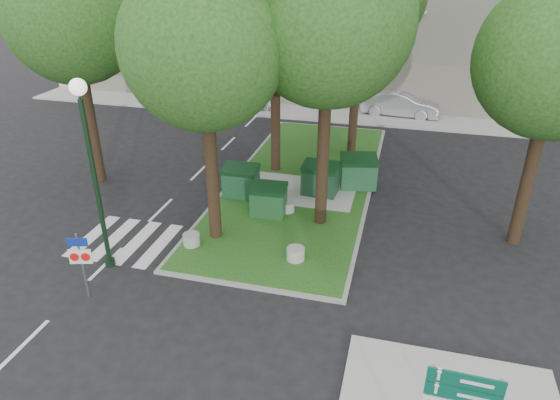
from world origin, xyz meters
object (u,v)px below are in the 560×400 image
(dumpster_c, at_px, (320,179))
(street_lamp, at_px, (91,156))
(dumpster_a, at_px, (241,181))
(litter_bin, at_px, (363,178))
(bollard_mid, at_px, (287,206))
(tree_median_near_right, at_px, (332,3))
(dumpster_d, at_px, (358,172))
(tree_median_near_left, at_px, (206,30))
(tree_street_left, at_px, (73,2))
(bollard_left, at_px, (192,239))
(dumpster_b, at_px, (269,200))
(bollard_right, at_px, (296,254))
(tree_median_mid, at_px, (277,17))
(car_silver, at_px, (400,104))
(traffic_sign_pole, at_px, (81,257))
(car_white, at_px, (248,98))

(dumpster_c, xyz_separation_m, street_lamp, (-5.83, -6.96, 3.15))
(dumpster_a, xyz_separation_m, litter_bin, (4.89, 2.32, -0.31))
(dumpster_c, distance_m, bollard_mid, 2.20)
(tree_median_near_right, bearing_deg, dumpster_d, 75.31)
(tree_median_near_left, distance_m, litter_bin, 10.04)
(dumpster_c, distance_m, street_lamp, 9.61)
(tree_median_near_right, bearing_deg, street_lamp, -144.43)
(litter_bin, bearing_deg, tree_street_left, -169.27)
(tree_street_left, relative_size, dumpster_c, 7.04)
(litter_bin, bearing_deg, dumpster_c, -141.82)
(tree_median_near_left, xyz_separation_m, bollard_left, (-0.69, -0.87, -6.99))
(dumpster_b, bearing_deg, bollard_mid, 29.67)
(dumpster_a, distance_m, dumpster_d, 5.13)
(dumpster_c, height_order, bollard_left, dumpster_c)
(dumpster_a, bearing_deg, bollard_right, -52.27)
(tree_median_mid, relative_size, car_silver, 2.08)
(dumpster_a, height_order, dumpster_b, dumpster_a)
(traffic_sign_pole, bearing_deg, bollard_right, 15.18)
(car_silver, bearing_deg, bollard_left, 164.91)
(tree_median_near_right, xyz_separation_m, dumpster_b, (-2.18, 0.03, -7.25))
(dumpster_d, bearing_deg, dumpster_c, -156.59)
(dumpster_d, height_order, car_white, dumpster_d)
(tree_median_near_left, height_order, dumpster_d, tree_median_near_left)
(tree_street_left, distance_m, car_silver, 19.72)
(traffic_sign_pole, bearing_deg, dumpster_c, 41.48)
(dumpster_c, height_order, street_lamp, street_lamp)
(car_silver, bearing_deg, dumpster_a, 160.86)
(dumpster_a, relative_size, bollard_mid, 2.54)
(tree_median_near_left, relative_size, bollard_left, 17.77)
(street_lamp, height_order, traffic_sign_pole, street_lamp)
(dumpster_b, height_order, dumpster_c, dumpster_c)
(dumpster_b, distance_m, dumpster_c, 2.84)
(tree_street_left, relative_size, street_lamp, 1.75)
(dumpster_b, distance_m, litter_bin, 4.94)
(bollard_mid, relative_size, litter_bin, 0.85)
(tree_median_near_left, bearing_deg, dumpster_a, 94.66)
(tree_street_left, relative_size, car_silver, 2.29)
(dumpster_d, bearing_deg, litter_bin, 35.12)
(tree_median_mid, distance_m, dumpster_b, 7.73)
(tree_median_mid, bearing_deg, car_silver, 63.54)
(tree_median_mid, relative_size, dumpster_b, 7.02)
(dumpster_b, height_order, car_silver, car_silver)
(tree_street_left, xyz_separation_m, dumpster_c, (9.92, 0.87, -6.86))
(dumpster_d, bearing_deg, tree_street_left, 176.68)
(tree_median_near_left, bearing_deg, tree_median_near_right, 29.74)
(tree_median_near_left, bearing_deg, car_white, 104.39)
(bollard_left, bearing_deg, tree_median_near_right, 34.44)
(dumpster_b, relative_size, street_lamp, 0.23)
(dumpster_a, bearing_deg, dumpster_d, 23.32)
(dumpster_b, height_order, bollard_left, dumpster_b)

